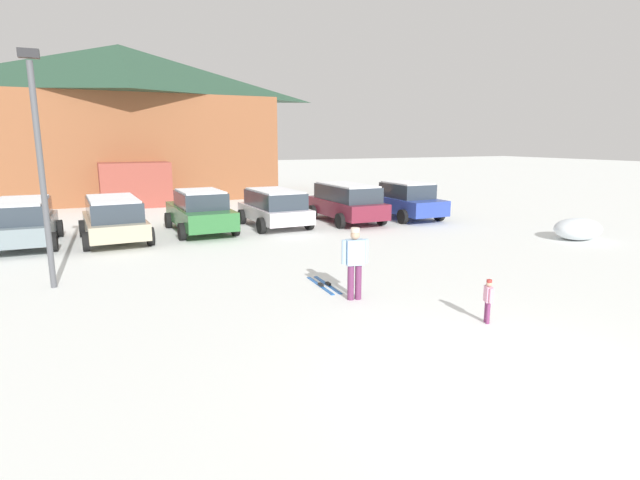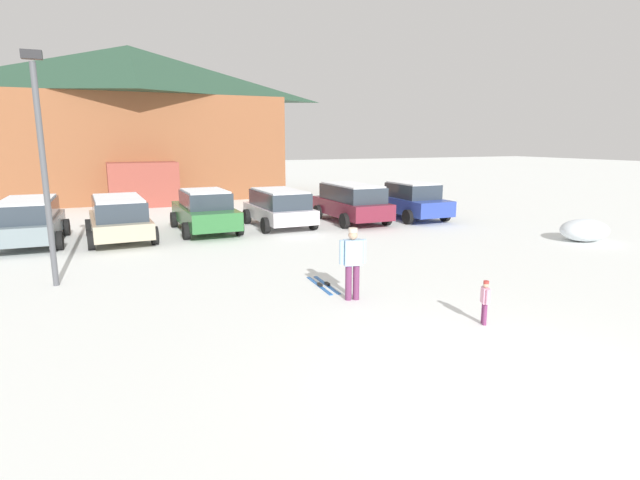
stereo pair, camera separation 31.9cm
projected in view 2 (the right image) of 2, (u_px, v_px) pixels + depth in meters
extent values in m
plane|color=white|center=(505.00, 388.00, 7.35)|extent=(160.00, 160.00, 0.00)
cube|color=brown|center=(135.00, 148.00, 30.83)|extent=(17.19, 7.33, 6.15)
pyramid|color=#274834|center=(129.00, 71.00, 29.93)|extent=(17.79, 7.93, 2.96)
cube|color=#994438|center=(144.00, 184.00, 27.18)|extent=(3.61, 1.83, 2.40)
cube|color=gray|center=(30.00, 227.00, 17.32)|extent=(1.98, 4.51, 0.60)
cube|color=#2D3842|center=(28.00, 210.00, 17.12)|extent=(1.73, 3.44, 0.62)
cube|color=white|center=(27.00, 200.00, 17.05)|extent=(1.61, 3.26, 0.06)
cylinder|color=black|center=(6.00, 231.00, 18.27)|extent=(0.24, 0.65, 0.64)
cylinder|color=black|center=(66.00, 227.00, 19.01)|extent=(0.24, 0.65, 0.64)
cylinder|color=black|center=(59.00, 241.00, 16.49)|extent=(0.24, 0.65, 0.64)
cube|color=#AEA58A|center=(120.00, 224.00, 18.10)|extent=(2.05, 4.53, 0.56)
cube|color=#2D3842|center=(119.00, 208.00, 17.90)|extent=(1.79, 3.45, 0.64)
cube|color=white|center=(118.00, 198.00, 17.83)|extent=(1.67, 3.28, 0.06)
cylinder|color=black|center=(89.00, 228.00, 18.94)|extent=(0.24, 0.65, 0.64)
cylinder|color=black|center=(145.00, 224.00, 19.81)|extent=(0.24, 0.65, 0.64)
cylinder|color=black|center=(91.00, 241.00, 16.50)|extent=(0.24, 0.65, 0.64)
cylinder|color=black|center=(155.00, 236.00, 17.36)|extent=(0.24, 0.65, 0.64)
cube|color=#2F7038|center=(205.00, 215.00, 19.84)|extent=(1.93, 4.69, 0.68)
cube|color=#2D3842|center=(205.00, 199.00, 19.50)|extent=(1.67, 2.45, 0.61)
cube|color=white|center=(205.00, 191.00, 19.44)|extent=(1.56, 2.32, 0.06)
cylinder|color=black|center=(174.00, 220.00, 20.78)|extent=(0.23, 0.64, 0.64)
cylinder|color=black|center=(221.00, 217.00, 21.60)|extent=(0.23, 0.64, 0.64)
cylinder|color=black|center=(186.00, 231.00, 18.21)|extent=(0.23, 0.64, 0.64)
cylinder|color=black|center=(239.00, 227.00, 19.03)|extent=(0.23, 0.64, 0.64)
cube|color=white|center=(279.00, 213.00, 20.89)|extent=(1.96, 4.12, 0.55)
cube|color=#2D3842|center=(279.00, 199.00, 20.70)|extent=(1.72, 3.14, 0.63)
cube|color=white|center=(279.00, 190.00, 20.63)|extent=(1.60, 2.98, 0.06)
cylinder|color=black|center=(247.00, 216.00, 21.66)|extent=(0.23, 0.64, 0.64)
cylinder|color=black|center=(291.00, 214.00, 22.49)|extent=(0.23, 0.64, 0.64)
cylinder|color=black|center=(265.00, 225.00, 19.40)|extent=(0.23, 0.64, 0.64)
cylinder|color=black|center=(313.00, 222.00, 20.23)|extent=(0.23, 0.64, 0.64)
cube|color=maroon|center=(351.00, 207.00, 22.07)|extent=(1.86, 4.50, 0.66)
cube|color=#2D3842|center=(352.00, 193.00, 21.86)|extent=(1.64, 3.42, 0.65)
cube|color=white|center=(352.00, 185.00, 21.78)|extent=(1.53, 3.25, 0.06)
cylinder|color=black|center=(318.00, 212.00, 22.99)|extent=(0.22, 0.64, 0.64)
cylinder|color=black|center=(356.00, 210.00, 23.77)|extent=(0.22, 0.64, 0.64)
cylinder|color=black|center=(345.00, 221.00, 20.49)|extent=(0.22, 0.64, 0.64)
cylinder|color=black|center=(386.00, 218.00, 21.27)|extent=(0.22, 0.64, 0.64)
cube|color=#2D45A5|center=(409.00, 204.00, 23.07)|extent=(1.83, 4.42, 0.67)
cube|color=#2D3842|center=(413.00, 191.00, 22.74)|extent=(1.61, 2.30, 0.64)
cube|color=white|center=(413.00, 183.00, 22.68)|extent=(1.50, 2.19, 0.06)
cylinder|color=black|center=(376.00, 209.00, 23.98)|extent=(0.22, 0.64, 0.64)
cylinder|color=black|center=(410.00, 207.00, 24.76)|extent=(0.22, 0.64, 0.64)
cylinder|color=black|center=(408.00, 217.00, 21.52)|extent=(0.22, 0.64, 0.64)
cylinder|color=black|center=(445.00, 214.00, 22.30)|extent=(0.22, 0.64, 0.64)
cylinder|color=#6C305A|center=(348.00, 283.00, 11.33)|extent=(0.15, 0.15, 0.82)
cylinder|color=#6C305A|center=(356.00, 282.00, 11.36)|extent=(0.15, 0.15, 0.82)
cube|color=#9DC2E4|center=(353.00, 252.00, 11.21)|extent=(0.44, 0.32, 0.58)
cylinder|color=#9DC2E4|center=(342.00, 252.00, 11.16)|extent=(0.11, 0.11, 0.55)
cylinder|color=#9DC2E4|center=(364.00, 251.00, 11.26)|extent=(0.11, 0.11, 0.55)
sphere|color=tan|center=(353.00, 235.00, 11.13)|extent=(0.21, 0.21, 0.21)
cylinder|color=beige|center=(353.00, 230.00, 11.11)|extent=(0.20, 0.20, 0.10)
cylinder|color=#7B3363|center=(483.00, 313.00, 9.91)|extent=(0.08, 0.08, 0.44)
cylinder|color=#7B3363|center=(485.00, 314.00, 9.82)|extent=(0.08, 0.08, 0.44)
cube|color=pink|center=(485.00, 295.00, 9.79)|extent=(0.21, 0.25, 0.31)
cylinder|color=pink|center=(483.00, 293.00, 9.92)|extent=(0.06, 0.06, 0.29)
cylinder|color=pink|center=(488.00, 297.00, 9.66)|extent=(0.06, 0.06, 0.29)
sphere|color=tan|center=(486.00, 285.00, 9.75)|extent=(0.11, 0.11, 0.11)
cylinder|color=#AD342F|center=(486.00, 282.00, 9.74)|extent=(0.11, 0.11, 0.05)
cube|color=blue|center=(319.00, 286.00, 12.49)|extent=(0.18, 1.66, 0.02)
cube|color=black|center=(320.00, 285.00, 12.43)|extent=(0.09, 0.20, 0.06)
cube|color=blue|center=(327.00, 285.00, 12.55)|extent=(0.18, 1.66, 0.02)
cube|color=black|center=(327.00, 284.00, 12.50)|extent=(0.09, 0.20, 0.06)
cylinder|color=#515459|center=(45.00, 178.00, 12.01)|extent=(0.14, 0.14, 5.37)
cube|color=#232326|center=(31.00, 55.00, 11.45)|extent=(0.44, 0.24, 0.20)
ellipsoid|color=white|center=(584.00, 230.00, 17.97)|extent=(1.84, 1.47, 0.79)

